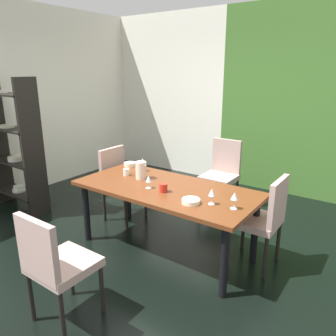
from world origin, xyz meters
name	(u,v)px	position (x,y,z in m)	size (l,w,h in m)	color
ground_plane	(143,248)	(0.00, 0.00, -0.01)	(5.42, 5.35, 0.02)	black
back_panel_interior	(167,95)	(-1.54, 2.62, 1.43)	(2.34, 0.10, 2.85)	silver
garden_window_panel	(323,104)	(1.17, 2.62, 1.43)	(3.09, 0.10, 2.85)	#3F6C2A
dining_table	(166,194)	(0.23, 0.11, 0.65)	(1.92, 0.90, 0.73)	brown
chair_left_far	(120,179)	(-0.72, 0.42, 0.54)	(0.44, 0.44, 0.94)	tan
chair_head_far	(222,171)	(0.21, 1.47, 0.55)	(0.44, 0.45, 0.97)	tan
chair_head_near	(55,262)	(0.19, -1.24, 0.53)	(0.44, 0.44, 0.93)	tan
chair_right_far	(263,216)	(1.17, 0.42, 0.54)	(0.44, 0.44, 0.93)	tan
display_shelf	(14,147)	(-2.11, -0.16, 0.89)	(0.92, 0.30, 1.81)	black
wine_glass_rear	(212,193)	(0.83, -0.01, 0.83)	(0.06, 0.06, 0.15)	silver
wine_glass_near_window	(143,162)	(-0.32, 0.40, 0.84)	(0.08, 0.08, 0.16)	silver
wine_glass_right	(234,197)	(1.04, 0.01, 0.84)	(0.07, 0.07, 0.15)	silver
wine_glass_west	(149,179)	(0.10, -0.02, 0.82)	(0.06, 0.06, 0.14)	silver
serving_bowl_left	(130,164)	(-0.59, 0.47, 0.75)	(0.15, 0.15, 0.05)	#EFE7CC
serving_bowl_center	(191,201)	(0.66, -0.10, 0.75)	(0.17, 0.17, 0.04)	white
cup_south	(163,188)	(0.29, -0.01, 0.77)	(0.08, 0.08, 0.09)	red
cup_near_shelf	(126,172)	(-0.37, 0.17, 0.76)	(0.07, 0.07, 0.08)	silver
pitcher_corner	(141,170)	(-0.15, 0.17, 0.83)	(0.14, 0.12, 0.20)	beige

